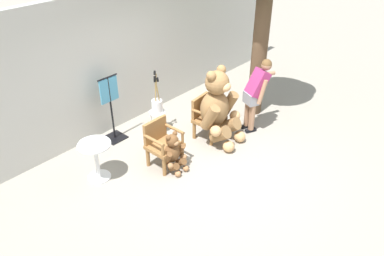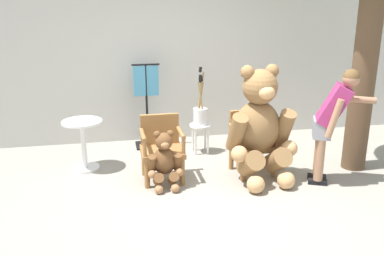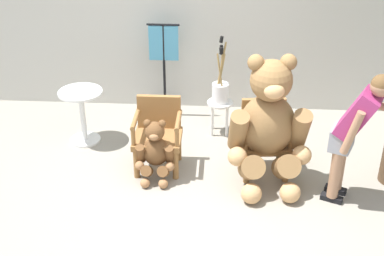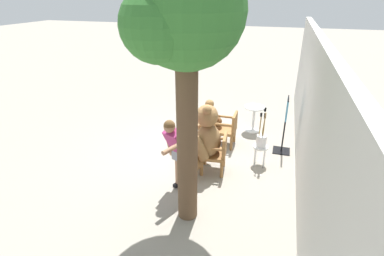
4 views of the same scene
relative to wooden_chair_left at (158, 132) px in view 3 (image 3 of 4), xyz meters
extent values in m
plane|color=gray|center=(0.63, -0.66, -0.46)|extent=(60.00, 60.00, 0.00)
cube|color=beige|center=(0.63, 1.74, 0.94)|extent=(10.00, 0.16, 2.80)
cube|color=olive|center=(0.00, -0.06, -0.06)|extent=(0.56, 0.52, 0.07)
cylinder|color=olive|center=(-0.23, -0.27, -0.28)|extent=(0.07, 0.07, 0.37)
cylinder|color=olive|center=(0.23, -0.27, -0.28)|extent=(0.07, 0.07, 0.37)
cylinder|color=olive|center=(-0.23, 0.15, -0.28)|extent=(0.07, 0.07, 0.37)
cylinder|color=olive|center=(0.23, 0.15, -0.28)|extent=(0.07, 0.07, 0.37)
cube|color=olive|center=(0.00, 0.17, 0.19)|extent=(0.52, 0.06, 0.42)
cylinder|color=olive|center=(-0.25, -0.06, 0.20)|extent=(0.06, 0.48, 0.06)
cylinder|color=olive|center=(-0.25, -0.27, 0.09)|extent=(0.05, 0.05, 0.22)
cylinder|color=olive|center=(0.25, -0.06, 0.20)|extent=(0.06, 0.48, 0.06)
cylinder|color=olive|center=(0.25, -0.27, 0.09)|extent=(0.05, 0.05, 0.22)
cube|color=olive|center=(1.26, -0.06, -0.06)|extent=(0.61, 0.58, 0.07)
cylinder|color=olive|center=(1.06, -0.29, -0.28)|extent=(0.07, 0.07, 0.37)
cylinder|color=olive|center=(1.51, -0.25, -0.28)|extent=(0.07, 0.07, 0.37)
cylinder|color=olive|center=(1.01, 0.12, -0.28)|extent=(0.07, 0.07, 0.37)
cylinder|color=olive|center=(1.47, 0.17, -0.28)|extent=(0.07, 0.07, 0.37)
cube|color=olive|center=(1.24, 0.17, 0.19)|extent=(0.52, 0.11, 0.42)
cylinder|color=olive|center=(1.01, -0.09, 0.20)|extent=(0.11, 0.48, 0.06)
cylinder|color=olive|center=(1.04, -0.30, 0.09)|extent=(0.05, 0.05, 0.22)
cylinder|color=olive|center=(1.51, -0.04, 0.20)|extent=(0.11, 0.48, 0.06)
cylinder|color=olive|center=(1.53, -0.24, 0.09)|extent=(0.05, 0.05, 0.22)
ellipsoid|color=olive|center=(1.26, -0.18, 0.24)|extent=(0.68, 0.60, 0.73)
sphere|color=olive|center=(1.27, -0.22, 0.80)|extent=(0.46, 0.46, 0.46)
ellipsoid|color=tan|center=(1.29, -0.41, 0.77)|extent=(0.23, 0.19, 0.17)
sphere|color=black|center=(1.29, -0.41, 0.78)|extent=(0.07, 0.07, 0.07)
sphere|color=olive|center=(1.09, -0.21, 1.00)|extent=(0.18, 0.18, 0.18)
sphere|color=olive|center=(1.44, -0.18, 1.00)|extent=(0.18, 0.18, 0.18)
cylinder|color=olive|center=(0.94, -0.34, 0.24)|extent=(0.25, 0.42, 0.55)
sphere|color=tan|center=(0.94, -0.48, 0.00)|extent=(0.22, 0.22, 0.22)
cylinder|color=olive|center=(1.61, -0.27, 0.24)|extent=(0.25, 0.42, 0.55)
sphere|color=tan|center=(1.65, -0.41, 0.00)|extent=(0.22, 0.22, 0.22)
cylinder|color=olive|center=(1.10, -0.47, -0.15)|extent=(0.31, 0.48, 0.43)
sphere|color=tan|center=(1.10, -0.69, -0.35)|extent=(0.23, 0.23, 0.23)
cylinder|color=olive|center=(1.48, -0.43, -0.15)|extent=(0.31, 0.48, 0.43)
sphere|color=tan|center=(1.53, -0.64, -0.35)|extent=(0.23, 0.23, 0.23)
ellipsoid|color=brown|center=(0.00, -0.24, -0.12)|extent=(0.31, 0.26, 0.36)
sphere|color=brown|center=(0.00, -0.26, 0.16)|extent=(0.23, 0.23, 0.23)
ellipsoid|color=#A47148|center=(0.00, -0.36, 0.14)|extent=(0.11, 0.08, 0.08)
sphere|color=black|center=(0.00, -0.36, 0.14)|extent=(0.03, 0.03, 0.03)
sphere|color=brown|center=(-0.08, -0.25, 0.25)|extent=(0.09, 0.09, 0.09)
sphere|color=brown|center=(0.08, -0.25, 0.25)|extent=(0.09, 0.09, 0.09)
cylinder|color=brown|center=(-0.17, -0.30, -0.12)|extent=(0.10, 0.20, 0.27)
sphere|color=#A47148|center=(-0.17, -0.37, -0.24)|extent=(0.11, 0.11, 0.11)
cylinder|color=brown|center=(0.17, -0.30, -0.12)|extent=(0.10, 0.20, 0.27)
sphere|color=#A47148|center=(0.18, -0.37, -0.24)|extent=(0.11, 0.11, 0.11)
cylinder|color=brown|center=(-0.09, -0.37, -0.31)|extent=(0.13, 0.22, 0.21)
sphere|color=#A47148|center=(-0.10, -0.48, -0.41)|extent=(0.11, 0.11, 0.11)
cylinder|color=brown|center=(0.10, -0.37, -0.31)|extent=(0.13, 0.22, 0.21)
sphere|color=#A47148|center=(0.11, -0.48, -0.41)|extent=(0.11, 0.11, 0.11)
cube|color=black|center=(1.99, -0.60, -0.43)|extent=(0.26, 0.18, 0.06)
cylinder|color=#A37556|center=(1.99, -0.60, 0.01)|extent=(0.12, 0.12, 0.82)
cube|color=black|center=(2.06, -0.43, -0.43)|extent=(0.26, 0.18, 0.06)
cylinder|color=#A37556|center=(2.06, -0.43, 0.01)|extent=(0.12, 0.12, 0.82)
cube|color=gray|center=(2.03, -0.51, 0.29)|extent=(0.32, 0.36, 0.24)
cube|color=#9E2D66|center=(2.14, -0.56, 0.60)|extent=(0.51, 0.46, 0.57)
sphere|color=#A37556|center=(2.30, -0.63, 0.95)|extent=(0.21, 0.21, 0.21)
sphere|color=brown|center=(2.30, -0.63, 0.97)|extent=(0.21, 0.21, 0.21)
cylinder|color=#A37556|center=(2.06, -0.74, 0.48)|extent=(0.21, 0.15, 0.51)
cylinder|color=white|center=(0.72, 0.88, -0.02)|extent=(0.34, 0.34, 0.03)
cylinder|color=white|center=(0.82, 0.97, -0.25)|extent=(0.04, 0.04, 0.43)
cylinder|color=white|center=(0.62, 0.97, -0.25)|extent=(0.04, 0.04, 0.43)
cylinder|color=white|center=(0.82, 0.78, -0.25)|extent=(0.04, 0.04, 0.43)
cylinder|color=white|center=(0.62, 0.78, -0.25)|extent=(0.04, 0.04, 0.43)
cylinder|color=white|center=(0.72, 0.88, 0.13)|extent=(0.22, 0.22, 0.26)
cylinder|color=#997A47|center=(0.72, 0.90, 0.37)|extent=(0.11, 0.03, 0.58)
cylinder|color=black|center=(0.72, 0.90, 0.70)|extent=(0.06, 0.04, 0.09)
cylinder|color=#997A47|center=(0.72, 0.89, 0.45)|extent=(0.14, 0.07, 0.74)
cylinder|color=black|center=(0.72, 0.89, 0.86)|extent=(0.06, 0.05, 0.09)
cylinder|color=#997A47|center=(0.72, 0.90, 0.39)|extent=(0.07, 0.03, 0.62)
cylinder|color=black|center=(0.72, 0.90, 0.74)|extent=(0.05, 0.05, 0.08)
cylinder|color=#997A47|center=(0.72, 0.82, 0.39)|extent=(0.12, 0.03, 0.62)
cylinder|color=black|center=(0.72, 0.82, 0.74)|extent=(0.06, 0.04, 0.09)
cylinder|color=white|center=(-1.05, 0.53, 0.24)|extent=(0.56, 0.56, 0.03)
cylinder|color=white|center=(-1.05, 0.53, -0.12)|extent=(0.07, 0.07, 0.69)
cylinder|color=white|center=(-1.05, 0.53, -0.45)|extent=(0.40, 0.40, 0.03)
cube|color=black|center=(-0.07, 1.34, -0.45)|extent=(0.40, 0.40, 0.02)
cylinder|color=black|center=(-0.07, 1.34, 0.21)|extent=(0.04, 0.04, 1.35)
cylinder|color=black|center=(-0.07, 1.34, 0.89)|extent=(0.44, 0.03, 0.03)
cube|color=#4C99BF|center=(-0.07, 1.34, 0.63)|extent=(0.40, 0.03, 0.48)
camera|label=1|loc=(-3.78, -4.10, 3.78)|focal=35.00mm
camera|label=2|loc=(-0.63, -5.36, 1.95)|focal=40.00mm
camera|label=3|loc=(0.76, -5.49, 3.10)|focal=50.00mm
camera|label=4|loc=(6.70, 1.13, 3.07)|focal=28.00mm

